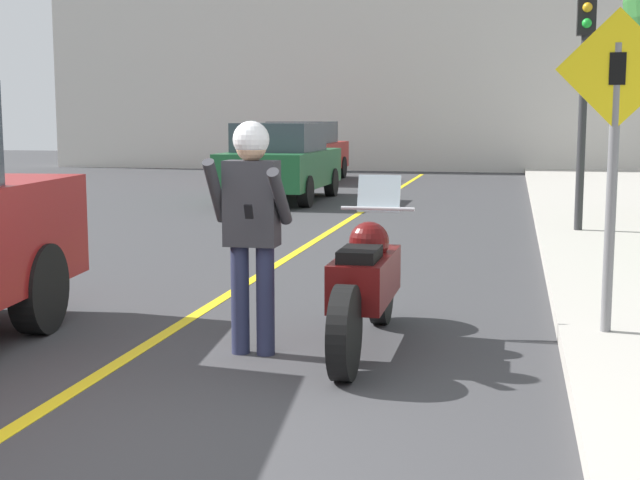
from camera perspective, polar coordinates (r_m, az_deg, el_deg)
The scene contains 9 objects.
ground_plane at distance 5.20m, azimuth -14.08°, elevation -12.65°, with size 80.00×80.00×0.00m, color #38383A.
road_center_line at distance 10.87m, azimuth -2.92°, elevation -1.65°, with size 0.12×36.00×0.01m.
building_backdrop at distance 30.55m, azimuth 8.22°, elevation 12.81°, with size 28.00×1.20×8.95m.
motorcycle at distance 6.96m, azimuth 2.94°, elevation -2.76°, with size 0.62×2.42×1.32m.
person_biker at distance 6.70m, azimuth -4.40°, elevation 1.79°, with size 0.59×0.48×1.77m.
crossing_sign at distance 7.15m, azimuth 18.30°, elevation 6.09°, with size 0.91×0.08×2.47m.
traffic_light at distance 13.68m, azimuth 16.59°, elevation 11.07°, with size 0.26×0.30×3.59m.
parked_car_green at distance 19.28m, azimuth -2.49°, elevation 5.05°, with size 1.88×4.20×1.68m.
parked_car_red at distance 25.41m, azimuth -1.03°, elevation 5.74°, with size 1.88×4.20×1.68m.
Camera 1 is at (2.20, -4.35, 1.80)m, focal length 50.00 mm.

